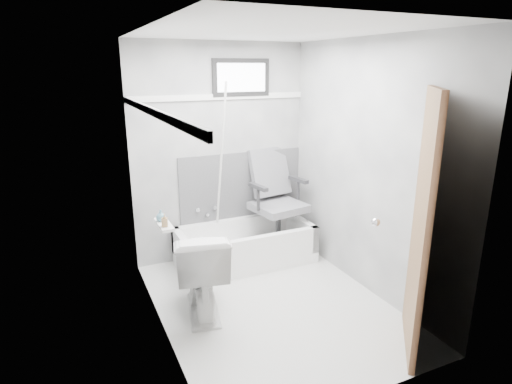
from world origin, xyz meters
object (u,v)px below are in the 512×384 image
bathtub (245,245)px  soap_bottle_b (161,216)px  door (480,235)px  soap_bottle_a (165,220)px  office_chair (279,200)px  toilet (201,271)px

bathtub → soap_bottle_b: soap_bottle_b is taller
door → soap_bottle_a: door is taller
soap_bottle_a → office_chair: bearing=31.5°
office_chair → door: (0.42, -2.24, 0.32)m
toilet → soap_bottle_b: (-0.32, 0.01, 0.56)m
soap_bottle_a → soap_bottle_b: bearing=90.0°
bathtub → office_chair: bearing=3.9°
toilet → door: 2.24m
office_chair → bathtub: bearing=174.6°
office_chair → toilet: (-1.18, -0.79, -0.28)m
office_chair → soap_bottle_b: (-1.50, -0.78, 0.28)m
bathtub → office_chair: size_ratio=1.35×
office_chair → soap_bottle_b: size_ratio=11.16×
toilet → soap_bottle_b: 0.65m
toilet → soap_bottle_b: size_ratio=8.16×
office_chair → soap_bottle_b: bearing=-161.9°
door → soap_bottle_a: size_ratio=19.33×
bathtub → door: door is taller
bathtub → soap_bottle_b: bearing=-145.1°
door → soap_bottle_a: bearing=145.5°
bathtub → toilet: (-0.76, -0.76, 0.19)m
door → office_chair: bearing=100.5°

